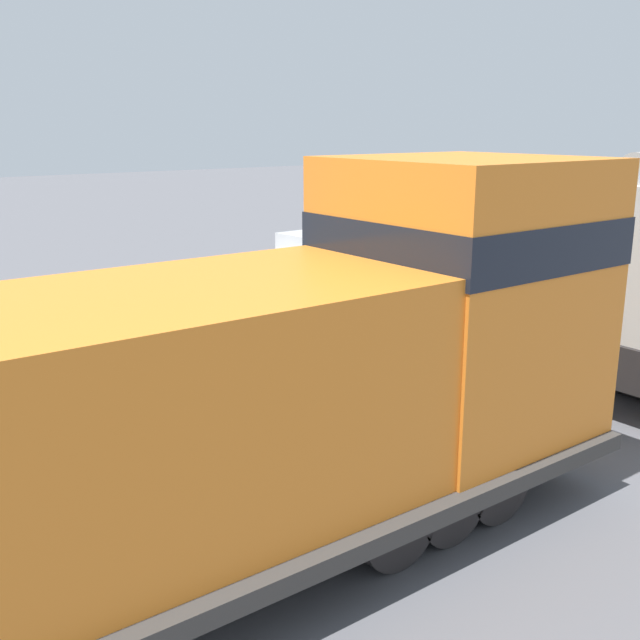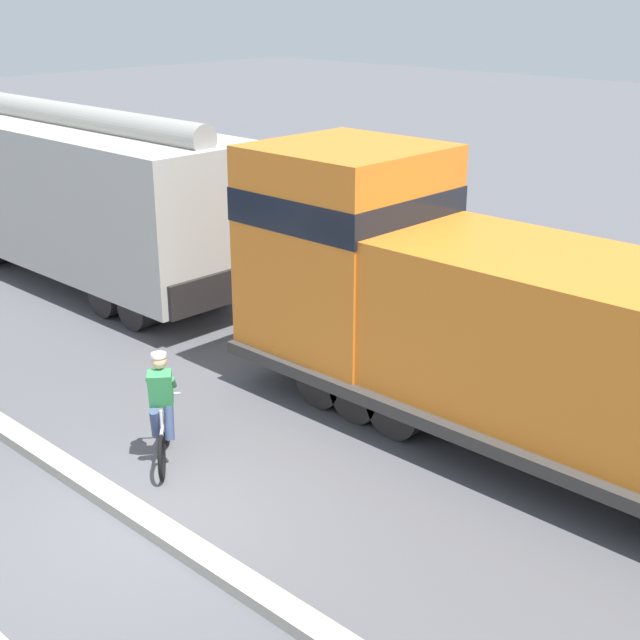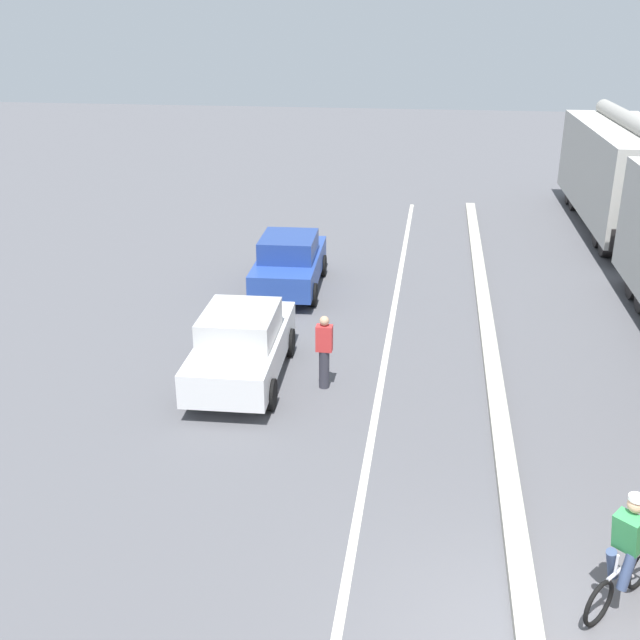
{
  "view_description": "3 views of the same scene",
  "coord_description": "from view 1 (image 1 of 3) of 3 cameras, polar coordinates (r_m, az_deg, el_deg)",
  "views": [
    {
      "loc": [
        11.49,
        -5.75,
        4.58
      ],
      "look_at": [
        0.48,
        2.52,
        0.97
      ],
      "focal_mm": 42.0,
      "sensor_mm": 36.0,
      "label": 1
    },
    {
      "loc": [
        -5.64,
        -8.6,
        6.6
      ],
      "look_at": [
        3.58,
        0.2,
        1.84
      ],
      "focal_mm": 50.0,
      "sensor_mm": 36.0,
      "label": 2
    },
    {
      "loc": [
        -1.49,
        -7.23,
        7.28
      ],
      "look_at": [
        -3.91,
        8.4,
        0.89
      ],
      "focal_mm": 42.0,
      "sensor_mm": 36.0,
      "label": 3
    }
  ],
  "objects": [
    {
      "name": "parked_car_white",
      "position": [
        21.46,
        0.1,
        4.58
      ],
      "size": [
        1.98,
        4.27,
        1.62
      ],
      "color": "silver",
      "rests_on": "ground"
    },
    {
      "name": "median_curb",
      "position": [
        17.04,
        8.41,
        -0.79
      ],
      "size": [
        0.36,
        36.0,
        0.16
      ],
      "primitive_type": "cube",
      "color": "#B2AD9E",
      "rests_on": "ground"
    },
    {
      "name": "pedestrian_by_cars",
      "position": [
        19.98,
        2.89,
        3.9
      ],
      "size": [
        0.34,
        0.22,
        1.62
      ],
      "color": "#33333D",
      "rests_on": "ground"
    },
    {
      "name": "cyclist",
      "position": [
        12.92,
        -3.01,
        -2.27
      ],
      "size": [
        1.17,
        1.33,
        1.71
      ],
      "color": "black",
      "rests_on": "ground"
    },
    {
      "name": "lane_stripe",
      "position": [
        18.76,
        3.21,
        0.54
      ],
      "size": [
        0.14,
        36.0,
        0.01
      ],
      "primitive_type": "cube",
      "color": "silver",
      "rests_on": "ground"
    },
    {
      "name": "locomotive",
      "position": [
        7.61,
        -8.28,
        -6.91
      ],
      "size": [
        3.1,
        11.61,
        4.2
      ],
      "color": "orange",
      "rests_on": "ground"
    },
    {
      "name": "ground_plane",
      "position": [
        13.64,
        -9.77,
        -5.15
      ],
      "size": [
        120.0,
        120.0,
        0.0
      ],
      "primitive_type": "plane",
      "color": "#56565B"
    },
    {
      "name": "parked_car_blue",
      "position": [
        25.43,
        10.59,
        5.92
      ],
      "size": [
        1.99,
        4.28,
        1.62
      ],
      "color": "#28479E",
      "rests_on": "ground"
    }
  ]
}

